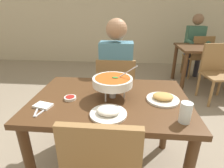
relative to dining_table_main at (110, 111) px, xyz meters
name	(u,v)px	position (x,y,z in m)	size (l,w,h in m)	color
cafe_rear_partition	(124,5)	(0.00, 3.68, 0.86)	(10.00, 0.10, 3.00)	beige
dining_table_main	(110,111)	(0.00, 0.00, 0.00)	(1.19, 0.81, 0.76)	#51331C
chair_diner_main	(116,90)	(0.00, 0.69, -0.13)	(0.44, 0.44, 0.90)	olive
diner_main	(116,70)	(0.00, 0.72, 0.11)	(0.40, 0.45, 1.31)	#2D2D38
curry_bowl	(113,82)	(0.02, 0.01, 0.25)	(0.33, 0.30, 0.26)	silver
rice_plate	(108,112)	(0.01, -0.24, 0.14)	(0.24, 0.24, 0.06)	white
appetizer_plate	(163,98)	(0.39, -0.01, 0.14)	(0.24, 0.24, 0.06)	white
sauce_dish	(70,98)	(-0.30, -0.06, 0.13)	(0.09, 0.09, 0.02)	white
napkin_folded	(43,106)	(-0.45, -0.18, 0.13)	(0.12, 0.08, 0.02)	white
fork_utensil	(37,110)	(-0.47, -0.23, 0.13)	(0.01, 0.17, 0.01)	silver
spoon_utensil	(44,110)	(-0.42, -0.23, 0.13)	(0.01, 0.17, 0.01)	silver
drink_glass	(185,114)	(0.47, -0.28, 0.18)	(0.07, 0.07, 0.13)	silver
dining_table_far	(205,54)	(1.56, 2.15, -0.01)	(1.00, 0.80, 0.76)	#51331C
chair_bg_middle	(199,55)	(1.62, 2.61, -0.13)	(0.49, 0.49, 0.90)	olive
chair_bg_right	(216,69)	(1.54, 1.60, -0.13)	(0.50, 0.50, 0.90)	olive
patron_bg_middle	(195,42)	(1.55, 2.75, 0.11)	(0.40, 0.45, 1.31)	#2D2D38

